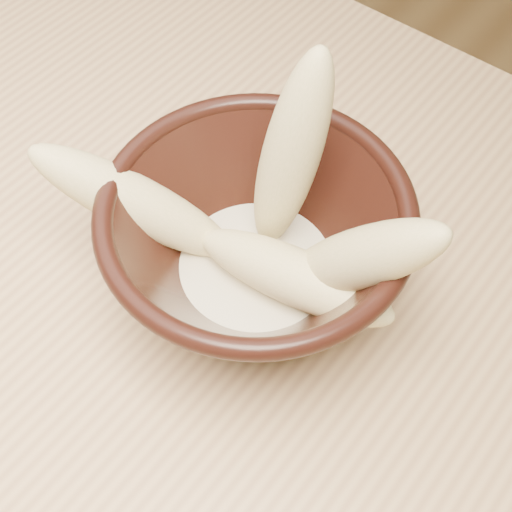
{
  "coord_description": "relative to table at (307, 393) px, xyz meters",
  "views": [
    {
      "loc": [
        0.12,
        -0.23,
        1.27
      ],
      "look_at": [
        -0.07,
        0.01,
        0.81
      ],
      "focal_mm": 50.0,
      "sensor_mm": 36.0,
      "label": 1
    }
  ],
  "objects": [
    {
      "name": "milk_puddle",
      "position": [
        -0.07,
        0.01,
        0.12
      ],
      "size": [
        0.13,
        0.13,
        0.02
      ],
      "primitive_type": "cylinder",
      "color": "beige",
      "rests_on": "bowl"
    },
    {
      "name": "banana_upright",
      "position": [
        -0.07,
        0.06,
        0.21
      ],
      "size": [
        0.06,
        0.09,
        0.19
      ],
      "primitive_type": "ellipsoid",
      "rotation": [
        0.25,
        0.0,
        2.94
      ],
      "color": "#CBC177",
      "rests_on": "bowl"
    },
    {
      "name": "banana_left",
      "position": [
        -0.16,
        -0.02,
        0.17
      ],
      "size": [
        0.17,
        0.12,
        0.13
      ],
      "primitive_type": "ellipsoid",
      "rotation": [
        0.99,
        0.0,
        -1.06
      ],
      "color": "#CBC177",
      "rests_on": "bowl"
    },
    {
      "name": "banana_right",
      "position": [
        0.01,
        0.03,
        0.19
      ],
      "size": [
        0.14,
        0.07,
        0.16
      ],
      "primitive_type": "ellipsoid",
      "rotation": [
        0.68,
        0.0,
        1.76
      ],
      "color": "#CBC177",
      "rests_on": "bowl"
    },
    {
      "name": "table",
      "position": [
        0.0,
        0.0,
        0.0
      ],
      "size": [
        1.2,
        0.8,
        0.75
      ],
      "color": "#D8B077",
      "rests_on": "ground"
    },
    {
      "name": "bowl",
      "position": [
        -0.07,
        0.01,
        0.15
      ],
      "size": [
        0.23,
        0.23,
        0.13
      ],
      "rotation": [
        0.0,
        0.0,
        0.27
      ],
      "color": "black",
      "rests_on": "table"
    },
    {
      "name": "banana_across",
      "position": [
        -0.03,
        0.01,
        0.15
      ],
      "size": [
        0.17,
        0.07,
        0.05
      ],
      "primitive_type": "ellipsoid",
      "rotation": [
        1.5,
        0.0,
        1.72
      ],
      "color": "#CBC177",
      "rests_on": "bowl"
    }
  ]
}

